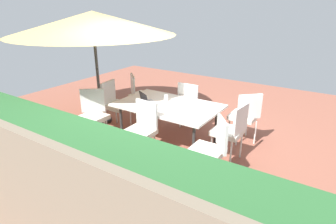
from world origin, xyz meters
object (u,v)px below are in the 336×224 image
object	(u,v)px
chair_east	(115,102)
patio_umbrella	(93,23)
chair_northwest	(211,148)
dining_table	(168,107)
chair_southwest	(245,114)
chair_west	(231,129)
chair_north	(141,128)
laptop	(147,101)
chair_northeast	(93,113)
chair_southeast	(140,93)
cup	(166,98)
chair_south	(191,103)

from	to	relation	value
chair_east	patio_umbrella	bearing A→B (deg)	75.50
chair_east	chair_northwest	bearing A→B (deg)	-114.26
dining_table	chair_southwest	distance (m)	1.42
chair_east	chair_southwest	distance (m)	2.58
chair_west	chair_east	bearing A→B (deg)	-82.90
chair_north	laptop	size ratio (longest dim) A/B	2.46
dining_table	chair_west	size ratio (longest dim) A/B	1.88
chair_west	laptop	distance (m)	1.59
chair_northwest	laptop	xyz separation A→B (m)	(1.56, -0.60, 0.23)
patio_umbrella	chair_northeast	bearing A→B (deg)	128.39
chair_east	chair_north	distance (m)	1.43
chair_northeast	laptop	size ratio (longest dim) A/B	2.46
chair_southwest	chair_southeast	bearing A→B (deg)	-43.25
chair_southwest	chair_west	size ratio (longest dim) A/B	1.00
chair_southeast	chair_southwest	bearing A→B (deg)	-136.79
chair_northwest	chair_southwest	bearing A→B (deg)	142.60
laptop	chair_north	bearing A→B (deg)	146.39
dining_table	chair_north	bearing A→B (deg)	88.58
chair_northeast	chair_northwest	bearing A→B (deg)	-40.91
cup	chair_north	bearing A→B (deg)	97.31
chair_northeast	dining_table	bearing A→B (deg)	-8.33
chair_south	laptop	distance (m)	1.05
dining_table	laptop	distance (m)	0.39
patio_umbrella	chair_southwest	world-z (taller)	patio_umbrella
chair_south	cup	bearing A→B (deg)	73.54
chair_east	chair_west	world-z (taller)	same
chair_southwest	chair_northwest	size ratio (longest dim) A/B	1.00
chair_south	chair_southwest	xyz separation A→B (m)	(-1.15, 0.03, 0.00)
chair_north	chair_northwest	bearing A→B (deg)	4.93
chair_south	chair_northwest	size ratio (longest dim) A/B	1.00
chair_northeast	chair_northwest	xyz separation A→B (m)	(-2.39, 0.01, 0.00)
chair_southwest	chair_north	world-z (taller)	same
chair_east	chair_northeast	distance (m)	0.69
dining_table	chair_northwest	xyz separation A→B (m)	(-1.22, 0.75, -0.14)
chair_northeast	chair_north	distance (m)	1.16
chair_east	laptop	xyz separation A→B (m)	(-0.91, 0.10, 0.23)
chair_southwest	chair_northeast	world-z (taller)	same
chair_southwest	laptop	world-z (taller)	chair_southwest
chair_northeast	chair_north	size ratio (longest dim) A/B	1.00
dining_table	cup	size ratio (longest dim) A/B	15.79
dining_table	chair_northeast	size ratio (longest dim) A/B	1.88
chair_south	chair_northwest	distance (m)	1.94
chair_northwest	chair_north	size ratio (longest dim) A/B	1.00
chair_south	patio_umbrella	bearing A→B (deg)	22.72
cup	chair_southeast	bearing A→B (deg)	-27.75
chair_west	cup	xyz separation A→B (m)	(1.36, -0.14, 0.24)
chair_west	patio_umbrella	bearing A→B (deg)	-84.11
chair_east	chair_north	xyz separation A→B (m)	(-1.24, 0.71, 0.00)
chair_southeast	chair_northwest	xyz separation A→B (m)	(-2.45, 1.47, 0.00)
chair_southeast	chair_north	bearing A→B (deg)	171.63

